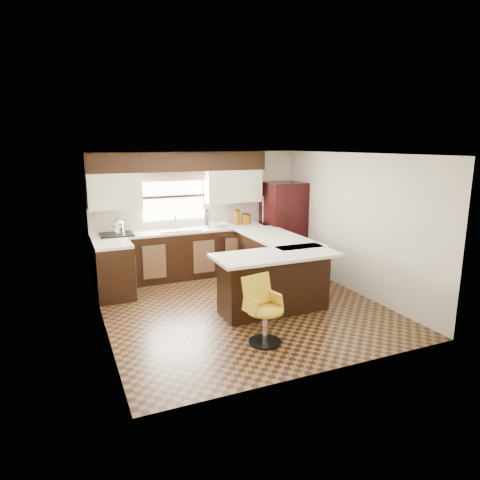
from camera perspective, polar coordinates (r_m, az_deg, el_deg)
name	(u,v)px	position (r m, az deg, el deg)	size (l,w,h in m)	color
floor	(242,307)	(6.92, 0.31, -8.88)	(4.40, 4.40, 0.00)	#49301A
ceiling	(242,154)	(6.44, 0.34, 11.40)	(4.40, 4.40, 0.00)	silver
wall_back	(198,213)	(8.60, -5.58, 3.65)	(4.40, 4.40, 0.00)	beige
wall_front	(324,272)	(4.70, 11.17, -4.18)	(4.40, 4.40, 0.00)	beige
wall_left	(100,246)	(6.06, -18.17, -0.77)	(4.40, 4.40, 0.00)	beige
wall_right	(354,224)	(7.65, 14.90, 2.14)	(4.40, 4.40, 0.00)	beige
base_cab_back	(182,255)	(8.35, -7.78, -1.95)	(3.30, 0.60, 0.90)	black
base_cab_left	(114,272)	(7.49, -16.42, -4.09)	(0.60, 0.70, 0.90)	black
counter_back	(181,231)	(8.24, -7.88, 1.23)	(3.30, 0.60, 0.04)	silver
counter_left	(112,244)	(7.37, -16.65, -0.57)	(0.60, 0.70, 0.04)	silver
soffit	(180,162)	(8.22, -8.05, 10.31)	(3.40, 0.35, 0.36)	black
upper_cab_left	(114,191)	(8.02, -16.42, 6.28)	(0.94, 0.35, 0.64)	beige
upper_cab_right	(233,186)	(8.60, -0.95, 7.20)	(1.14, 0.35, 0.64)	beige
window_pane	(174,197)	(8.40, -8.86, 5.75)	(1.20, 0.02, 0.90)	white
valance	(173,176)	(8.32, -8.88, 8.38)	(1.30, 0.06, 0.18)	#D19B93
sink	(179,229)	(8.20, -8.18, 1.43)	(0.75, 0.45, 0.03)	#B2B2B7
dishwasher	(235,254)	(8.41, -0.67, -1.87)	(0.58, 0.03, 0.78)	black
cooktop	(116,234)	(7.99, -16.16, 0.73)	(0.58, 0.50, 0.03)	black
peninsula_long	(274,264)	(7.68, 4.60, -3.17)	(0.60, 1.95, 0.90)	black
peninsula_return	(274,283)	(6.62, 4.52, -5.78)	(1.65, 0.60, 0.90)	black
counter_pen_long	(277,238)	(7.59, 5.00, 0.31)	(0.84, 1.95, 0.04)	silver
counter_pen_return	(276,255)	(6.40, 4.82, -2.03)	(1.89, 0.84, 0.04)	silver
refrigerator	(283,225)	(8.93, 5.76, 1.97)	(0.76, 0.73, 1.78)	black
bar_chair	(265,311)	(5.58, 3.39, -9.46)	(0.47, 0.47, 0.89)	gold
kettle	(118,226)	(7.96, -15.93, 1.85)	(0.21, 0.21, 0.29)	silver
percolator	(207,219)	(8.36, -4.48, 2.78)	(0.14, 0.14, 0.33)	silver
mixing_bowl	(218,225)	(8.46, -2.89, 2.03)	(0.29, 0.29, 0.07)	white
canister_large	(237,218)	(8.61, -0.42, 2.93)	(0.13, 0.13, 0.28)	#824B0C
canister_med	(245,219)	(8.68, 0.64, 2.76)	(0.14, 0.14, 0.20)	#824B0C
canister_small	(247,220)	(8.71, 0.99, 2.73)	(0.14, 0.14, 0.18)	#824B0C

